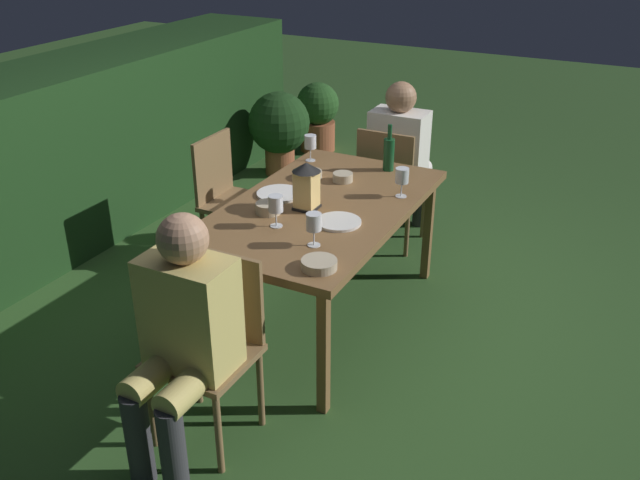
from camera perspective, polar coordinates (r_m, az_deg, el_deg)
ground_plane at (r=4.16m, az=0.00°, el=-6.29°), size 16.00×16.00×0.00m
dining_table at (r=3.84m, az=0.00°, el=2.17°), size 1.62×0.93×0.73m
chair_head_near at (r=3.14m, az=-8.89°, el=-8.10°), size 0.40×0.42×0.87m
person_in_mustard at (r=2.93m, az=-11.30°, el=-7.54°), size 0.48×0.38×1.15m
chair_side_right_b at (r=4.61m, az=-7.48°, el=3.71°), size 0.42×0.40×0.87m
chair_head_far at (r=4.80m, az=5.77°, el=4.78°), size 0.40×0.42×0.87m
person_in_cream at (r=4.92m, az=6.70°, el=7.16°), size 0.48×0.38×1.15m
lantern_centerpiece at (r=3.71m, az=-1.12°, el=4.69°), size 0.15×0.15×0.27m
green_bottle_on_table at (r=4.29m, az=5.68°, el=7.11°), size 0.07×0.07×0.29m
wine_glass_a at (r=3.31m, az=-0.52°, el=1.36°), size 0.08×0.08×0.17m
wine_glass_b at (r=4.43m, az=-0.80°, el=7.98°), size 0.08×0.08×0.17m
wine_glass_c at (r=3.52m, az=-3.66°, el=2.87°), size 0.08×0.08×0.17m
wine_glass_d at (r=3.90m, az=6.76°, el=5.17°), size 0.08×0.08×0.17m
plate_a at (r=3.94m, az=-3.35°, el=3.82°), size 0.26×0.26×0.01m
plate_b at (r=3.59m, az=1.54°, el=1.51°), size 0.24×0.24×0.01m
bowl_olives at (r=3.15m, az=-0.07°, el=-1.98°), size 0.17×0.17×0.04m
bowl_bread at (r=4.17m, az=-0.81°, el=5.44°), size 0.14×0.14×0.05m
bowl_salad at (r=3.71m, az=-4.28°, el=2.67°), size 0.14×0.14×0.06m
bowl_dip at (r=4.13m, az=1.89°, el=5.21°), size 0.12×0.12×0.05m
hedge_backdrop at (r=5.13m, az=-21.97°, el=5.89°), size 5.28×0.80×1.22m
potted_plant_by_hedge at (r=6.16m, az=-3.38°, el=9.31°), size 0.54×0.54×0.74m
potted_plant_corner at (r=6.78m, az=-0.20°, el=10.30°), size 0.41×0.41×0.66m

